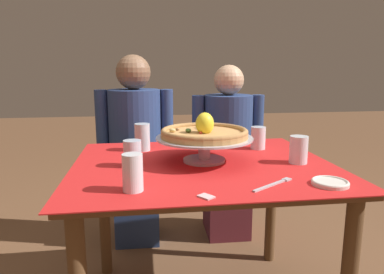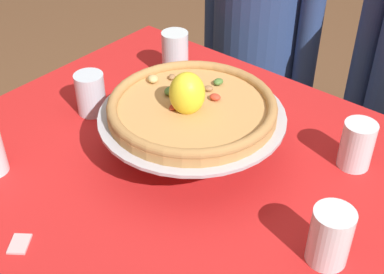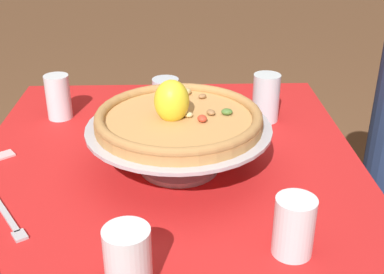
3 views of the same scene
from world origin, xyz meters
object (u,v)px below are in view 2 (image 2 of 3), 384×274
(water_glass_back_right, at_px, (356,148))
(sugar_packet, at_px, (20,244))
(diner_left, at_px, (257,51))
(water_glass_side_left, at_px, (91,96))
(water_glass_back_left, at_px, (175,57))
(pizza, at_px, (192,106))
(water_glass_side_right, at_px, (330,239))
(pizza_stand, at_px, (192,125))

(water_glass_back_right, xyz_separation_m, sugar_packet, (-0.39, -0.64, -0.05))
(diner_left, bearing_deg, water_glass_side_left, -89.76)
(water_glass_back_left, bearing_deg, pizza, -42.70)
(water_glass_side_left, bearing_deg, diner_left, 90.24)
(pizza, relative_size, diner_left, 0.31)
(pizza, xyz_separation_m, water_glass_back_left, (-0.27, 0.25, -0.07))
(water_glass_side_left, bearing_deg, water_glass_back_right, 20.81)
(pizza, distance_m, diner_left, 0.87)
(water_glass_side_right, distance_m, sugar_packet, 0.59)
(sugar_packet, distance_m, diner_left, 1.23)
(pizza, bearing_deg, sugar_packet, -99.21)
(water_glass_back_left, height_order, water_glass_back_right, water_glass_back_left)
(water_glass_back_right, height_order, diner_left, diner_left)
(water_glass_side_right, distance_m, water_glass_side_left, 0.72)
(water_glass_side_right, height_order, sugar_packet, water_glass_side_right)
(water_glass_side_right, relative_size, water_glass_back_right, 1.05)
(water_glass_side_left, height_order, water_glass_back_left, water_glass_back_left)
(water_glass_side_left, relative_size, diner_left, 0.09)
(pizza_stand, relative_size, sugar_packet, 8.55)
(water_glass_side_right, bearing_deg, diner_left, 130.35)
(pizza_stand, distance_m, diner_left, 0.85)
(pizza_stand, distance_m, pizza, 0.05)
(pizza, height_order, water_glass_back_right, pizza)
(water_glass_side_right, relative_size, water_glass_back_left, 0.88)
(water_glass_back_right, bearing_deg, pizza, -147.16)
(pizza_stand, height_order, water_glass_back_left, water_glass_back_left)
(sugar_packet, bearing_deg, diner_left, 101.57)
(water_glass_back_right, bearing_deg, water_glass_side_left, -159.19)
(diner_left, bearing_deg, water_glass_side_right, -49.65)
(water_glass_side_right, height_order, water_glass_back_right, water_glass_side_right)
(water_glass_back_left, xyz_separation_m, water_glass_back_right, (0.59, -0.05, -0.01))
(water_glass_side_left, distance_m, diner_left, 0.82)
(pizza_stand, relative_size, water_glass_back_right, 3.74)
(water_glass_back_right, distance_m, sugar_packet, 0.75)
(pizza, distance_m, water_glass_back_left, 0.37)
(water_glass_side_left, xyz_separation_m, water_glass_back_right, (0.63, 0.24, -0.00))
(water_glass_side_right, height_order, water_glass_side_left, water_glass_side_right)
(water_glass_back_left, distance_m, water_glass_back_right, 0.59)
(pizza, height_order, diner_left, diner_left)
(pizza, distance_m, water_glass_side_right, 0.42)
(water_glass_side_right, bearing_deg, water_glass_side_left, 175.99)
(pizza, relative_size, water_glass_back_left, 2.81)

